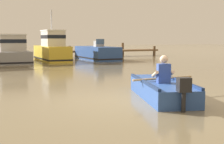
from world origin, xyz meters
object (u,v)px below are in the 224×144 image
Objects in this scene: rowboat_with_person at (161,89)px; moored_boat_grey at (12,52)px; moored_boat_yellow at (52,49)px; moored_boat_blue at (97,53)px.

moored_boat_grey is at bearing 96.80° from rowboat_with_person.
moored_boat_yellow is 3.48m from moored_boat_blue.
moored_boat_grey is 6.25m from moored_boat_blue.
rowboat_with_person is 0.74× the size of moored_boat_blue.
moored_boat_grey is 1.25× the size of moored_boat_yellow.
rowboat_with_person is at bearing -93.70° from moored_boat_yellow.
moored_boat_yellow reaches higher than moored_boat_grey.
rowboat_with_person is at bearing -106.69° from moored_boat_blue.
moored_boat_grey reaches higher than rowboat_with_person.
moored_boat_grey is 2.79m from moored_boat_yellow.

